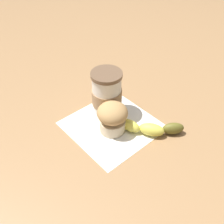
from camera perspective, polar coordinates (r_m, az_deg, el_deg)
name	(u,v)px	position (r m, az deg, el deg)	size (l,w,h in m)	color
ground_plane	(112,125)	(0.71, 0.00, -2.95)	(3.00, 3.00, 0.00)	#936D47
paper_napkin	(112,125)	(0.71, 0.00, -2.90)	(0.22, 0.22, 0.00)	white
coffee_cup	(107,94)	(0.71, -1.14, 3.91)	(0.08, 0.08, 0.13)	silver
muffin	(112,117)	(0.67, 0.10, -1.09)	(0.08, 0.08, 0.08)	beige
banana	(152,128)	(0.69, 8.60, -3.48)	(0.14, 0.12, 0.03)	#D6CC4C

